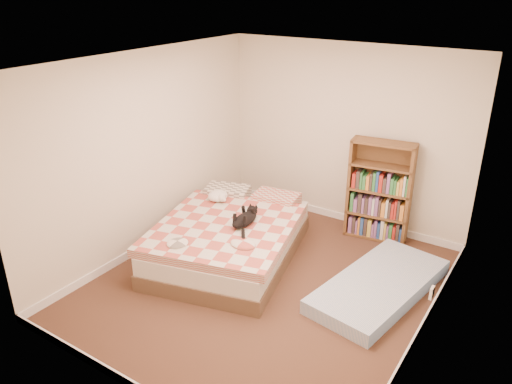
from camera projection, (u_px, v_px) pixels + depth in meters
The scene contains 6 objects.
room at pixel (267, 188), 5.27m from camera, with size 3.51×4.01×2.51m.
bed at pixel (232, 237), 6.23m from camera, with size 1.99×2.46×0.58m.
bookshelf at pixel (379, 202), 6.60m from camera, with size 0.85×0.38×1.35m.
floor_mattress at pixel (379, 286), 5.56m from camera, with size 0.82×1.82×0.16m, color #779BC6.
black_cat at pixel (246, 219), 5.97m from camera, with size 0.29×0.73×0.16m.
white_dog at pixel (218, 196), 6.59m from camera, with size 0.34×0.35×0.14m.
Camera 1 is at (2.57, -4.13, 3.25)m, focal length 35.00 mm.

